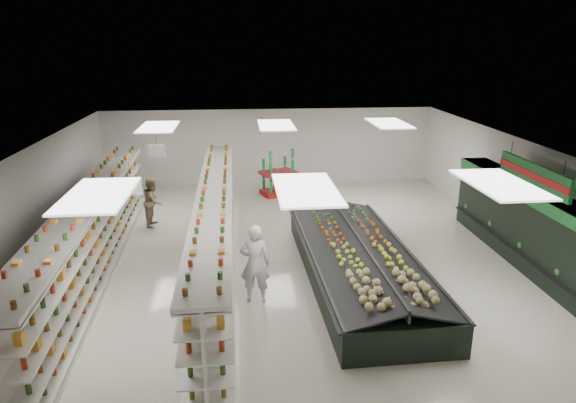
{
  "coord_description": "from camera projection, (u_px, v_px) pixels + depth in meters",
  "views": [
    {
      "loc": [
        -1.29,
        -13.65,
        5.98
      ],
      "look_at": [
        0.11,
        0.8,
        1.39
      ],
      "focal_mm": 32.0,
      "sensor_mm": 36.0,
      "label": 1
    }
  ],
  "objects": [
    {
      "name": "gondola_center",
      "position": [
        216.0,
        233.0,
        13.89
      ],
      "size": [
        1.03,
        12.34,
        2.14
      ],
      "rotation": [
        0.0,
        0.0,
        0.01
      ],
      "color": "silver",
      "rests_on": "floor"
    },
    {
      "name": "wall_left",
      "position": [
        27.0,
        211.0,
        13.75
      ],
      "size": [
        0.02,
        16.0,
        3.2
      ],
      "primitive_type": "cube",
      "color": "white",
      "rests_on": "floor"
    },
    {
      "name": "wall_right",
      "position": [
        524.0,
        196.0,
        15.04
      ],
      "size": [
        0.02,
        16.0,
        3.2
      ],
      "primitive_type": "cube",
      "color": "white",
      "rests_on": "floor"
    },
    {
      "name": "ceiling",
      "position": [
        287.0,
        147.0,
        13.91
      ],
      "size": [
        14.0,
        16.0,
        0.02
      ],
      "primitive_type": "cube",
      "color": "white",
      "rests_on": "wall_back"
    },
    {
      "name": "floor",
      "position": [
        287.0,
        255.0,
        14.88
      ],
      "size": [
        16.0,
        16.0,
        0.0
      ],
      "primitive_type": "plane",
      "color": "beige",
      "rests_on": "ground"
    },
    {
      "name": "wall_back",
      "position": [
        269.0,
        147.0,
        21.99
      ],
      "size": [
        14.0,
        0.02,
        3.2
      ],
      "primitive_type": "cube",
      "color": "white",
      "rests_on": "floor"
    },
    {
      "name": "produce_island",
      "position": [
        359.0,
        261.0,
        13.29
      ],
      "size": [
        2.91,
        7.57,
        1.12
      ],
      "rotation": [
        0.0,
        0.0,
        0.03
      ],
      "color": "black",
      "rests_on": "floor"
    },
    {
      "name": "produce_wall_case",
      "position": [
        536.0,
        226.0,
        13.68
      ],
      "size": [
        0.93,
        8.0,
        2.2
      ],
      "color": "black",
      "rests_on": "floor"
    },
    {
      "name": "hortifruti_banner",
      "position": [
        533.0,
        175.0,
        13.23
      ],
      "size": [
        0.12,
        3.2,
        0.95
      ],
      "color": "#1B682B",
      "rests_on": "ceiling"
    },
    {
      "name": "aisle_sign_near",
      "position": [
        131.0,
        187.0,
        11.8
      ],
      "size": [
        0.52,
        0.06,
        0.75
      ],
      "color": "white",
      "rests_on": "ceiling"
    },
    {
      "name": "soda_endcap",
      "position": [
        278.0,
        175.0,
        20.48
      ],
      "size": [
        1.59,
        1.36,
        1.72
      ],
      "rotation": [
        0.0,
        0.0,
        0.39
      ],
      "color": "#B61419",
      "rests_on": "floor"
    },
    {
      "name": "shopper_background",
      "position": [
        153.0,
        201.0,
        17.07
      ],
      "size": [
        0.56,
        0.85,
        1.67
      ],
      "primitive_type": "imported",
      "rotation": [
        0.0,
        0.0,
        1.49
      ],
      "color": "tan",
      "rests_on": "floor"
    },
    {
      "name": "wall_front",
      "position": [
        344.0,
        386.0,
        6.8
      ],
      "size": [
        14.0,
        0.02,
        3.2
      ],
      "primitive_type": "cube",
      "color": "white",
      "rests_on": "floor"
    },
    {
      "name": "gondola_left",
      "position": [
        93.0,
        239.0,
        13.44
      ],
      "size": [
        1.4,
        12.47,
        2.16
      ],
      "rotation": [
        0.0,
        0.0,
        0.04
      ],
      "color": "silver",
      "rests_on": "floor"
    },
    {
      "name": "aisle_sign_far",
      "position": [
        157.0,
        151.0,
        15.6
      ],
      "size": [
        0.52,
        0.06,
        0.75
      ],
      "color": "white",
      "rests_on": "ceiling"
    },
    {
      "name": "shopper_main",
      "position": [
        255.0,
        264.0,
        12.01
      ],
      "size": [
        0.77,
        0.56,
        1.94
      ],
      "primitive_type": "imported",
      "rotation": [
        0.0,
        0.0,
        3.0
      ],
      "color": "silver",
      "rests_on": "floor"
    }
  ]
}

